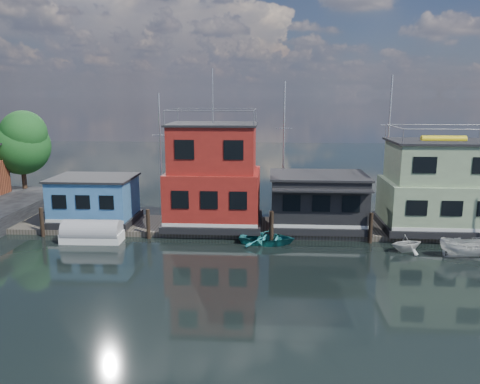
# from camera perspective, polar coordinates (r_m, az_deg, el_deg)

# --- Properties ---
(ground) EXTENTS (160.00, 160.00, 0.00)m
(ground) POSITION_cam_1_polar(r_m,az_deg,el_deg) (25.75, 13.01, -12.28)
(ground) COLOR black
(ground) RESTS_ON ground
(dock) EXTENTS (48.00, 5.00, 0.40)m
(dock) POSITION_cam_1_polar(r_m,az_deg,el_deg) (36.87, 10.10, -4.40)
(dock) COLOR #595147
(dock) RESTS_ON ground
(houseboat_blue) EXTENTS (6.40, 4.90, 3.66)m
(houseboat_blue) POSITION_cam_1_polar(r_m,az_deg,el_deg) (38.69, -17.32, -0.92)
(houseboat_blue) COLOR black
(houseboat_blue) RESTS_ON dock
(houseboat_red) EXTENTS (7.40, 5.90, 11.86)m
(houseboat_red) POSITION_cam_1_polar(r_m,az_deg,el_deg) (36.01, -3.24, 1.76)
(houseboat_red) COLOR black
(houseboat_red) RESTS_ON dock
(houseboat_dark) EXTENTS (7.40, 6.10, 4.06)m
(houseboat_dark) POSITION_cam_1_polar(r_m,az_deg,el_deg) (36.25, 9.45, -1.03)
(houseboat_dark) COLOR black
(houseboat_dark) RESTS_ON dock
(houseboat_green) EXTENTS (8.40, 5.90, 7.03)m
(houseboat_green) POSITION_cam_1_polar(r_m,az_deg,el_deg) (38.02, 23.12, 0.51)
(houseboat_green) COLOR black
(houseboat_green) RESTS_ON dock
(pilings) EXTENTS (42.28, 0.28, 2.20)m
(pilings) POSITION_cam_1_polar(r_m,az_deg,el_deg) (33.91, 10.10, -4.25)
(pilings) COLOR #2D2116
(pilings) RESTS_ON ground
(background_masts) EXTENTS (36.40, 0.16, 12.00)m
(background_masts) POSITION_cam_1_polar(r_m,az_deg,el_deg) (42.42, 15.91, 4.83)
(background_masts) COLOR silver
(background_masts) RESTS_ON ground
(motorboat) EXTENTS (3.75, 1.65, 1.41)m
(motorboat) POSITION_cam_1_polar(r_m,az_deg,el_deg) (33.71, 26.11, -6.11)
(motorboat) COLOR silver
(motorboat) RESTS_ON ground
(dinghy_teal) EXTENTS (4.25, 3.27, 0.82)m
(dinghy_teal) POSITION_cam_1_polar(r_m,az_deg,el_deg) (33.27, 3.33, -5.64)
(dinghy_teal) COLOR teal
(dinghy_teal) RESTS_ON ground
(dinghy_white) EXTENTS (2.81, 2.61, 1.21)m
(dinghy_white) POSITION_cam_1_polar(r_m,az_deg,el_deg) (33.48, 19.64, -5.87)
(dinghy_white) COLOR silver
(dinghy_white) RESTS_ON ground
(tarp_runabout) EXTENTS (4.33, 1.85, 1.73)m
(tarp_runabout) POSITION_cam_1_polar(r_m,az_deg,el_deg) (35.21, -17.59, -4.80)
(tarp_runabout) COLOR white
(tarp_runabout) RESTS_ON ground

